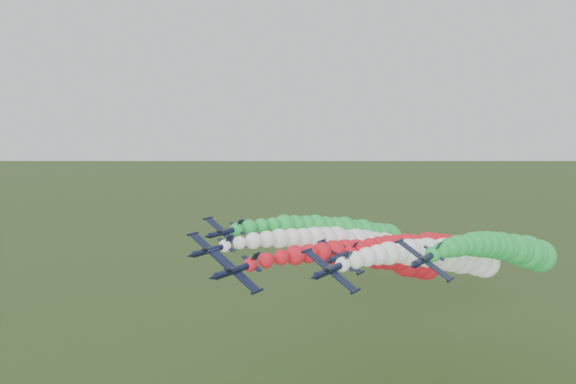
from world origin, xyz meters
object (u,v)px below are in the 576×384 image
at_px(jet_outer_left, 356,232).
at_px(jet_inner_right, 451,257).
at_px(jet_outer_right, 515,250).
at_px(jet_trail, 441,249).
at_px(jet_lead, 393,258).
at_px(jet_inner_left, 359,245).

bearing_deg(jet_outer_left, jet_inner_right, -24.46).
xyz_separation_m(jet_outer_right, jet_trail, (-19.02, 8.06, -3.51)).
relative_size(jet_lead, jet_trail, 1.01).
bearing_deg(jet_inner_right, jet_outer_right, 46.88).
distance_m(jet_inner_right, jet_outer_left, 32.54).
distance_m(jet_lead, jet_outer_right, 27.06).
xyz_separation_m(jet_inner_right, jet_trail, (-8.43, 19.36, -2.92)).
relative_size(jet_outer_left, jet_trail, 1.01).
height_order(jet_lead, jet_outer_right, jet_outer_right).
distance_m(jet_outer_right, jet_trail, 20.95).
height_order(jet_lead, jet_outer_left, jet_outer_left).
height_order(jet_inner_left, jet_outer_right, jet_outer_right).
bearing_deg(jet_outer_right, jet_inner_right, -133.12).
bearing_deg(jet_lead, jet_inner_right, 20.02).
distance_m(jet_lead, jet_inner_left, 13.63).
distance_m(jet_inner_right, jet_outer_right, 15.50).
xyz_separation_m(jet_outer_left, jet_outer_right, (40.21, -2.17, 0.55)).
bearing_deg(jet_trail, jet_outer_right, -22.97).
height_order(jet_inner_left, jet_trail, jet_inner_left).
height_order(jet_inner_left, jet_inner_right, jet_inner_right).
distance_m(jet_outer_left, jet_outer_right, 40.27).
bearing_deg(jet_outer_right, jet_inner_left, -165.54).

